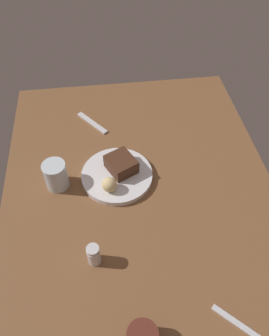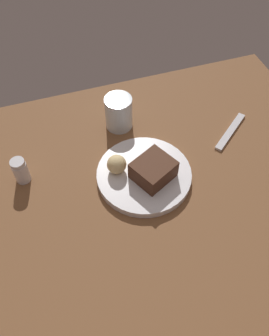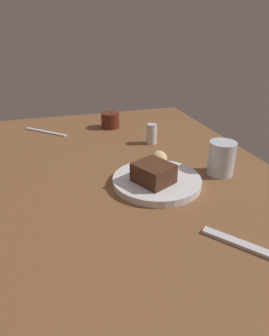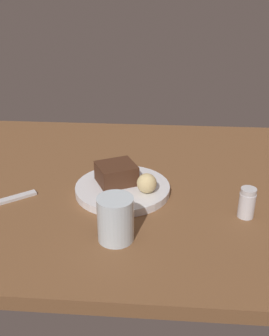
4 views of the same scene
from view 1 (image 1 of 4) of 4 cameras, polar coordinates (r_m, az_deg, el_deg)
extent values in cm
cube|color=brown|center=(101.40, 1.24, -6.01)|extent=(120.00, 84.00, 3.00)
cylinder|color=silver|center=(104.92, -3.03, -1.28)|extent=(22.49, 22.49, 1.82)
cube|color=#472819|center=(103.52, -2.32, 0.65)|extent=(11.30, 10.88, 4.76)
sphere|color=#DBC184|center=(98.71, -4.34, -2.86)|extent=(4.58, 4.58, 4.58)
cylinder|color=silver|center=(88.49, -7.00, -14.76)|extent=(3.50, 3.50, 5.57)
cylinder|color=silver|center=(85.48, -7.22, -13.77)|extent=(3.32, 3.32, 1.20)
cylinder|color=silver|center=(102.87, -13.39, -1.23)|extent=(7.10, 7.10, 9.14)
cube|color=silver|center=(123.87, -7.29, 7.71)|extent=(12.93, 10.65, 0.70)
cube|color=silver|center=(88.29, 19.24, -25.11)|extent=(14.14, 14.70, 0.50)
camera|label=2|loc=(0.71, 43.15, 27.87)|focal=37.84mm
camera|label=3|loc=(1.39, 5.32, 30.39)|focal=31.85mm
camera|label=4|loc=(1.04, -55.74, 6.93)|focal=41.82mm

